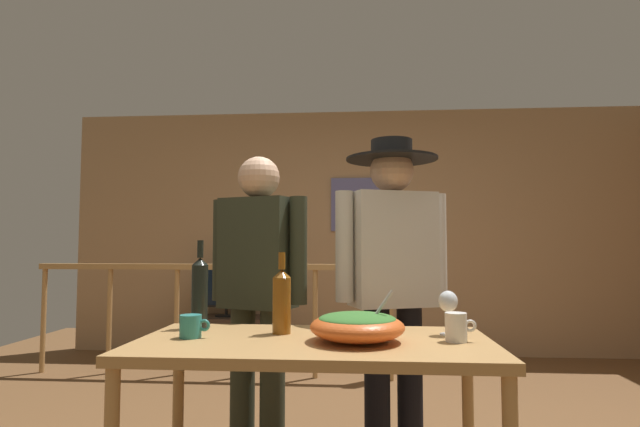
% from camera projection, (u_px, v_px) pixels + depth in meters
% --- Properties ---
extents(back_wall, '(6.24, 0.10, 2.58)m').
position_uv_depth(back_wall, '(361.00, 231.00, 5.37)').
color(back_wall, tan).
rests_on(back_wall, ground_plane).
extents(framed_picture, '(0.57, 0.03, 0.56)m').
position_uv_depth(framed_picture, '(358.00, 204.00, 5.33)').
color(framed_picture, slate).
extents(stair_railing, '(3.17, 0.10, 1.02)m').
position_uv_depth(stair_railing, '(266.00, 302.00, 4.38)').
color(stair_railing, '#B2844C').
rests_on(stair_railing, ground_plane).
extents(tv_console, '(0.90, 0.40, 0.42)m').
position_uv_depth(tv_console, '(226.00, 338.00, 5.05)').
color(tv_console, '#38281E').
rests_on(tv_console, ground_plane).
extents(flat_screen_tv, '(0.67, 0.12, 0.51)m').
position_uv_depth(flat_screen_tv, '(226.00, 287.00, 5.05)').
color(flat_screen_tv, black).
rests_on(flat_screen_tv, tv_console).
extents(serving_table, '(1.38, 0.71, 0.77)m').
position_uv_depth(serving_table, '(314.00, 360.00, 1.95)').
color(serving_table, '#B2844C').
rests_on(serving_table, ground_plane).
extents(salad_bowl, '(0.36, 0.36, 0.20)m').
position_uv_depth(salad_bowl, '(357.00, 325.00, 1.91)').
color(salad_bowl, '#DB5B23').
rests_on(salad_bowl, serving_table).
extents(wine_glass, '(0.08, 0.08, 0.18)m').
position_uv_depth(wine_glass, '(448.00, 303.00, 2.06)').
color(wine_glass, silver).
rests_on(wine_glass, serving_table).
extents(wine_bottle_dark, '(0.07, 0.07, 0.39)m').
position_uv_depth(wine_bottle_dark, '(200.00, 291.00, 2.24)').
color(wine_bottle_dark, black).
rests_on(wine_bottle_dark, serving_table).
extents(wine_bottle_amber, '(0.08, 0.08, 0.34)m').
position_uv_depth(wine_bottle_amber, '(282.00, 300.00, 2.10)').
color(wine_bottle_amber, brown).
rests_on(wine_bottle_amber, serving_table).
extents(mug_white, '(0.12, 0.08, 0.11)m').
position_uv_depth(mug_white, '(456.00, 327.00, 1.91)').
color(mug_white, white).
rests_on(mug_white, serving_table).
extents(mug_teal, '(0.12, 0.09, 0.09)m').
position_uv_depth(mug_teal, '(191.00, 326.00, 1.99)').
color(mug_teal, teal).
rests_on(mug_teal, serving_table).
extents(person_standing_left, '(0.53, 0.33, 1.61)m').
position_uv_depth(person_standing_left, '(258.00, 282.00, 2.63)').
color(person_standing_left, '#2D3323').
rests_on(person_standing_left, ground_plane).
extents(person_standing_right, '(0.58, 0.48, 1.69)m').
position_uv_depth(person_standing_right, '(393.00, 268.00, 2.58)').
color(person_standing_right, black).
rests_on(person_standing_right, ground_plane).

